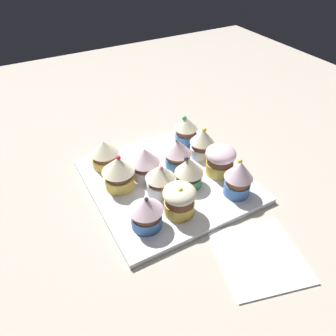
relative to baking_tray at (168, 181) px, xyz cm
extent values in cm
cube|color=#B2A899|center=(0.00, 0.00, -2.10)|extent=(180.00, 180.00, 3.00)
cube|color=silver|center=(0.00, 0.00, 0.00)|extent=(32.76, 32.76, 1.20)
cylinder|color=#EFC651|center=(-11.07, -10.18, 1.75)|extent=(6.15, 6.15, 2.31)
cylinder|color=brown|center=(-11.07, -10.18, 3.49)|extent=(5.61, 5.61, 1.17)
cone|color=#F4EDC6|center=(-11.07, -10.18, 5.61)|extent=(6.41, 6.41, 3.07)
cylinder|color=#EFC651|center=(-2.77, -10.19, 1.96)|extent=(6.16, 6.16, 2.71)
cylinder|color=brown|center=(-2.77, -10.19, 4.05)|extent=(5.43, 5.43, 1.47)
cone|color=#F4EDC6|center=(-2.77, -10.19, 6.42)|extent=(6.85, 6.85, 3.27)
sphere|color=red|center=(-3.03, -9.78, 7.89)|extent=(1.09, 1.09, 1.09)
cylinder|color=#477AC6|center=(9.70, -9.91, 1.86)|extent=(5.80, 5.80, 2.53)
cylinder|color=brown|center=(9.70, -9.91, 3.89)|extent=(5.39, 5.39, 1.52)
cone|color=silver|center=(9.70, -9.91, 6.09)|extent=(6.43, 6.43, 2.88)
sphere|color=#333338|center=(9.84, -9.78, 7.41)|extent=(0.75, 0.75, 0.75)
cylinder|color=white|center=(-3.31, -3.81, 1.88)|extent=(6.17, 6.17, 2.56)
cylinder|color=brown|center=(-3.31, -3.81, 3.75)|extent=(5.74, 5.74, 1.19)
cone|color=silver|center=(-3.31, -3.81, 6.09)|extent=(6.43, 6.43, 3.48)
cylinder|color=white|center=(3.05, -3.44, 2.00)|extent=(5.75, 5.75, 2.80)
cylinder|color=brown|center=(3.05, -3.44, 4.00)|extent=(5.11, 5.11, 1.20)
cone|color=#F4EDC6|center=(3.05, -3.44, 6.14)|extent=(6.14, 6.14, 3.09)
sphere|color=pink|center=(3.57, -3.42, 7.58)|extent=(0.73, 0.73, 0.73)
cylinder|color=#EFC651|center=(9.79, -2.96, 1.96)|extent=(5.90, 5.90, 2.72)
cylinder|color=brown|center=(9.79, -2.96, 4.01)|extent=(5.54, 5.54, 1.38)
ellipsoid|color=#F4EDC6|center=(9.79, -2.96, 5.64)|extent=(6.39, 6.39, 3.13)
sphere|color=#EAD64C|center=(10.38, -3.17, 7.06)|extent=(0.99, 0.99, 0.99)
cylinder|color=#477AC6|center=(-2.96, 4.16, 1.72)|extent=(5.66, 5.66, 2.24)
cylinder|color=brown|center=(-2.96, 4.16, 3.50)|extent=(5.30, 5.30, 1.31)
cone|color=silver|center=(-2.96, 4.16, 5.90)|extent=(6.07, 6.07, 3.51)
sphere|color=#4CB266|center=(-3.12, 3.86, 7.56)|extent=(0.63, 0.63, 0.63)
cylinder|color=#4C9E6B|center=(3.70, 2.99, 1.73)|extent=(5.49, 5.49, 2.27)
cylinder|color=brown|center=(3.70, 2.99, 3.38)|extent=(4.97, 4.97, 1.02)
cone|color=#F4EDC6|center=(3.70, 2.99, 5.68)|extent=(6.13, 6.13, 3.59)
sphere|color=#333338|center=(3.20, 2.45, 7.33)|extent=(0.99, 0.99, 0.99)
cylinder|color=#477AC6|center=(-10.16, 10.73, 1.94)|extent=(5.34, 5.34, 2.68)
cylinder|color=brown|center=(-10.16, 10.73, 4.01)|extent=(4.97, 4.97, 1.46)
cone|color=#F4EDC6|center=(-10.16, 10.73, 6.19)|extent=(5.67, 5.67, 2.90)
sphere|color=#4CB266|center=(-10.70, 10.43, 7.46)|extent=(1.19, 1.19, 1.19)
cylinder|color=white|center=(-3.60, 11.08, 1.83)|extent=(5.45, 5.45, 2.45)
cylinder|color=brown|center=(-3.60, 11.08, 3.77)|extent=(4.82, 4.82, 1.44)
cone|color=#F4EDC6|center=(-3.60, 11.08, 6.17)|extent=(5.71, 5.71, 3.35)
sphere|color=#EAD64C|center=(-3.64, 11.47, 7.68)|extent=(1.07, 1.07, 1.07)
cylinder|color=#EFC651|center=(3.55, 11.08, 2.00)|extent=(6.07, 6.07, 2.79)
cylinder|color=brown|center=(3.55, 11.08, 4.03)|extent=(5.79, 5.79, 1.28)
ellipsoid|color=silver|center=(3.55, 11.08, 5.72)|extent=(6.71, 6.71, 3.47)
cylinder|color=#477AC6|center=(10.86, 10.18, 1.97)|extent=(5.33, 5.33, 2.75)
cylinder|color=brown|center=(10.86, 10.18, 4.14)|extent=(4.97, 4.97, 1.59)
cone|color=silver|center=(10.86, 10.18, 6.81)|extent=(5.85, 5.85, 3.75)
sphere|color=#EAD64C|center=(10.31, 10.39, 8.54)|extent=(0.98, 0.98, 0.98)
cube|color=white|center=(24.89, 4.56, -0.30)|extent=(17.95, 17.65, 0.60)
camera|label=1|loc=(47.27, -26.18, 47.34)|focal=34.73mm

